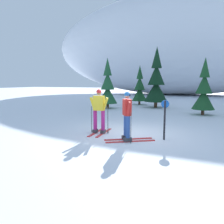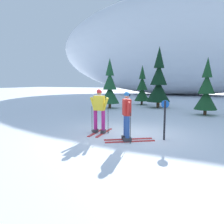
{
  "view_description": "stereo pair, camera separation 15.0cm",
  "coord_description": "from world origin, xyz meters",
  "views": [
    {
      "loc": [
        2.68,
        -8.0,
        2.07
      ],
      "look_at": [
        -0.47,
        -0.64,
        0.95
      ],
      "focal_mm": 34.77,
      "sensor_mm": 36.0,
      "label": 1
    },
    {
      "loc": [
        2.82,
        -7.94,
        2.07
      ],
      "look_at": [
        -0.47,
        -0.64,
        0.95
      ],
      "focal_mm": 34.77,
      "sensor_mm": 36.0,
      "label": 2
    }
  ],
  "objects": [
    {
      "name": "skier_red_jacket",
      "position": [
        0.24,
        -0.95,
        0.9
      ],
      "size": [
        1.71,
        1.3,
        1.74
      ],
      "color": "red",
      "rests_on": "ground"
    },
    {
      "name": "ground_plane",
      "position": [
        0.0,
        0.0,
        0.0
      ],
      "size": [
        120.0,
        120.0,
        0.0
      ],
      "primitive_type": "plane",
      "color": "white"
    },
    {
      "name": "skier_yellow_jacket",
      "position": [
        -1.16,
        -0.33,
        0.94
      ],
      "size": [
        0.81,
        1.62,
        1.78
      ],
      "color": "red",
      "rests_on": "ground"
    },
    {
      "name": "pine_tree_left",
      "position": [
        -2.76,
        11.03,
        1.48
      ],
      "size": [
        1.36,
        1.36,
        3.53
      ],
      "color": "#47301E",
      "rests_on": "ground"
    },
    {
      "name": "pine_tree_far_left",
      "position": [
        -4.3,
        7.45,
        1.62
      ],
      "size": [
        1.5,
        1.5,
        3.88
      ],
      "color": "#47301E",
      "rests_on": "ground"
    },
    {
      "name": "pine_tree_center_right",
      "position": [
        2.62,
        6.65,
        1.49
      ],
      "size": [
        1.37,
        1.37,
        3.56
      ],
      "color": "#47301E",
      "rests_on": "ground"
    },
    {
      "name": "pine_tree_center_left",
      "position": [
        -0.94,
        9.41,
        2.01
      ],
      "size": [
        1.86,
        1.86,
        4.81
      ],
      "color": "#47301E",
      "rests_on": "ground"
    },
    {
      "name": "trail_marker_post",
      "position": [
        1.41,
        -0.28,
        0.82
      ],
      "size": [
        0.28,
        0.07,
        1.43
      ],
      "color": "black",
      "rests_on": "ground"
    },
    {
      "name": "snow_ridge_background",
      "position": [
        -2.08,
        28.08,
        7.8
      ],
      "size": [
        40.46,
        18.61,
        15.59
      ],
      "primitive_type": "ellipsoid",
      "color": "white",
      "rests_on": "ground"
    }
  ]
}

